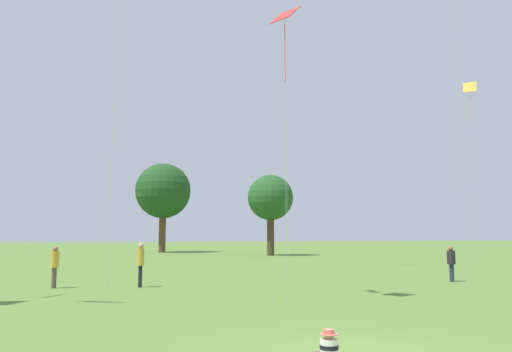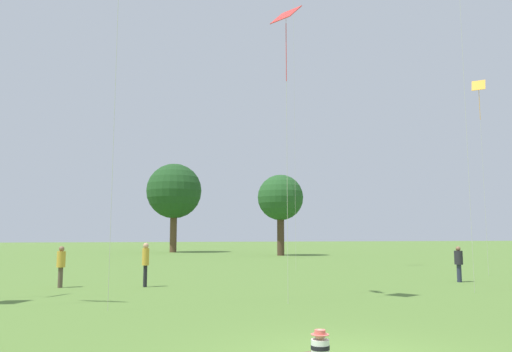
% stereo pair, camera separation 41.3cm
% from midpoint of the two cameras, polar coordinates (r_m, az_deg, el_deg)
% --- Properties ---
extents(seated_toddler, '(0.51, 0.58, 0.54)m').
position_cam_midpoint_polar(seated_toddler, '(9.39, 6.93, -18.88)').
color(seated_toddler, brown).
rests_on(seated_toddler, ground).
extents(person_standing_2, '(0.54, 0.54, 1.66)m').
position_cam_midpoint_polar(person_standing_2, '(25.68, 20.98, -9.02)').
color(person_standing_2, '#282D42').
rests_on(person_standing_2, ground).
extents(person_standing_5, '(0.49, 0.49, 1.72)m').
position_cam_midpoint_polar(person_standing_5, '(22.76, -22.51, -9.18)').
color(person_standing_5, brown).
rests_on(person_standing_5, ground).
extents(person_standing_7, '(0.35, 0.35, 1.86)m').
position_cam_midpoint_polar(person_standing_7, '(22.03, -13.58, -9.30)').
color(person_standing_7, black).
rests_on(person_standing_7, ground).
extents(kite_2, '(0.76, 0.75, 10.97)m').
position_cam_midpoint_polar(kite_2, '(31.37, 22.93, 8.24)').
color(kite_2, orange).
rests_on(kite_2, ground).
extents(kite_5, '(1.04, 1.11, 10.02)m').
position_cam_midpoint_polar(kite_5, '(17.87, 2.62, 16.77)').
color(kite_5, red).
rests_on(kite_5, ground).
extents(distant_tree_0, '(7.02, 7.02, 11.31)m').
position_cam_midpoint_polar(distant_tree_0, '(64.79, -10.74, -1.72)').
color(distant_tree_0, brown).
rests_on(distant_tree_0, ground).
extents(distant_tree_1, '(4.94, 4.94, 8.71)m').
position_cam_midpoint_polar(distant_tree_1, '(54.17, 1.44, -2.56)').
color(distant_tree_1, '#473323').
rests_on(distant_tree_1, ground).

